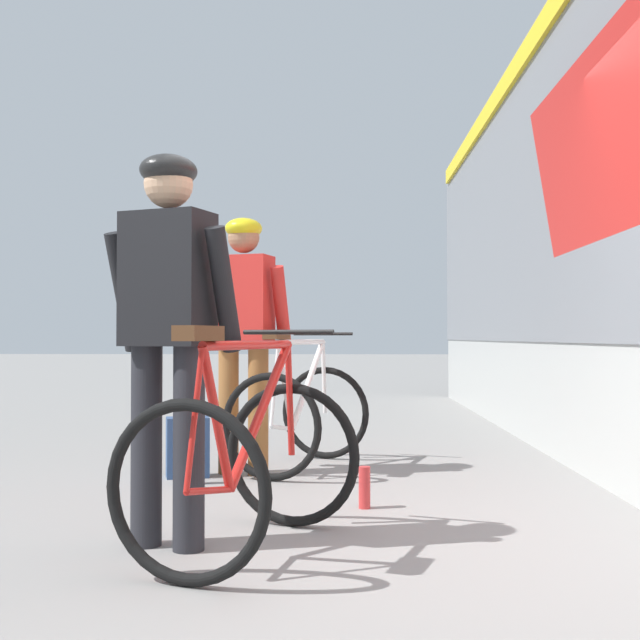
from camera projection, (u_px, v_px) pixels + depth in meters
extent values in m
plane|color=gray|center=(425.00, 550.00, 3.51)|extent=(80.00, 80.00, 0.00)
cylinder|color=#935B2D|center=(229.00, 408.00, 5.49)|extent=(0.14, 0.14, 0.90)
cylinder|color=#935B2D|center=(258.00, 409.00, 5.42)|extent=(0.14, 0.14, 0.90)
cube|color=red|center=(244.00, 299.00, 5.47)|extent=(0.43, 0.33, 0.60)
cylinder|color=red|center=(211.00, 307.00, 5.58)|extent=(0.15, 0.27, 0.56)
cylinder|color=red|center=(281.00, 306.00, 5.43)|extent=(0.15, 0.27, 0.56)
sphere|color=#9E7051|center=(244.00, 237.00, 5.48)|extent=(0.22, 0.22, 0.22)
ellipsoid|color=yellow|center=(244.00, 228.00, 5.48)|extent=(0.32, 0.33, 0.14)
cylinder|color=#232328|center=(146.00, 445.00, 3.59)|extent=(0.14, 0.14, 0.90)
cylinder|color=#232328|center=(189.00, 448.00, 3.51)|extent=(0.14, 0.14, 0.90)
cube|color=black|center=(168.00, 279.00, 3.57)|extent=(0.44, 0.35, 0.60)
cylinder|color=black|center=(125.00, 292.00, 3.70)|extent=(0.17, 0.27, 0.56)
cylinder|color=black|center=(224.00, 290.00, 3.51)|extent=(0.17, 0.27, 0.56)
sphere|color=tan|center=(169.00, 184.00, 3.58)|extent=(0.22, 0.22, 0.22)
ellipsoid|color=black|center=(169.00, 171.00, 3.58)|extent=(0.33, 0.34, 0.14)
torus|color=black|center=(325.00, 413.00, 6.14)|extent=(0.69, 0.28, 0.71)
torus|color=black|center=(271.00, 427.00, 5.19)|extent=(0.69, 0.28, 0.71)
cylinder|color=white|center=(308.00, 383.00, 5.82)|extent=(0.25, 0.62, 0.63)
cylinder|color=white|center=(302.00, 342.00, 5.71)|extent=(0.31, 0.82, 0.04)
cylinder|color=white|center=(285.00, 386.00, 5.42)|extent=(0.13, 0.27, 0.62)
cylinder|color=white|center=(282.00, 428.00, 5.36)|extent=(0.14, 0.35, 0.08)
cylinder|color=white|center=(275.00, 384.00, 5.25)|extent=(0.07, 0.14, 0.56)
cylinder|color=white|center=(324.00, 377.00, 6.13)|extent=(0.06, 0.09, 0.55)
cylinder|color=black|center=(323.00, 334.00, 6.11)|extent=(0.46, 0.18, 0.02)
cube|color=#4C2D19|center=(277.00, 335.00, 5.29)|extent=(0.17, 0.26, 0.06)
torus|color=black|center=(292.00, 455.00, 3.95)|extent=(0.69, 0.28, 0.71)
torus|color=black|center=(186.00, 492.00, 3.00)|extent=(0.69, 0.28, 0.71)
cylinder|color=red|center=(261.00, 411.00, 3.62)|extent=(0.25, 0.62, 0.63)
cylinder|color=red|center=(250.00, 345.00, 3.52)|extent=(0.31, 0.82, 0.04)
cylinder|color=red|center=(217.00, 420.00, 3.23)|extent=(0.13, 0.27, 0.62)
cylinder|color=red|center=(209.00, 491.00, 3.16)|extent=(0.14, 0.35, 0.08)
cylinder|color=red|center=(195.00, 418.00, 3.06)|extent=(0.07, 0.14, 0.56)
cylinder|color=red|center=(290.00, 400.00, 3.93)|extent=(0.06, 0.09, 0.55)
cylinder|color=black|center=(288.00, 332.00, 3.92)|extent=(0.46, 0.18, 0.02)
cube|color=#4C2D19|center=(199.00, 333.00, 3.10)|extent=(0.17, 0.26, 0.06)
cube|color=navy|center=(188.00, 447.00, 5.35)|extent=(0.32, 0.25, 0.40)
cylinder|color=red|center=(364.00, 487.00, 4.36)|extent=(0.06, 0.06, 0.23)
cylinder|color=#338CCC|center=(199.00, 469.00, 5.09)|extent=(0.08, 0.08, 0.19)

